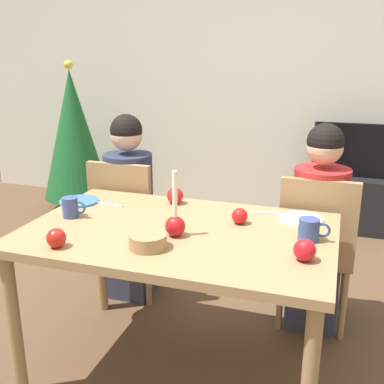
{
  "coord_description": "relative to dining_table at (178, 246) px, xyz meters",
  "views": [
    {
      "loc": [
        0.67,
        -1.85,
        1.53
      ],
      "look_at": [
        0.0,
        0.2,
        0.87
      ],
      "focal_mm": 43.26,
      "sensor_mm": 36.0,
      "label": 1
    }
  ],
  "objects": [
    {
      "name": "chair_right",
      "position": [
        0.59,
        0.61,
        -0.15
      ],
      "size": [
        0.4,
        0.4,
        0.9
      ],
      "color": "#99754C",
      "rests_on": "ground"
    },
    {
      "name": "bowl_walnuts",
      "position": [
        -0.05,
        -0.23,
        0.11
      ],
      "size": [
        0.16,
        0.16,
        0.06
      ],
      "primitive_type": "cylinder",
      "color": "#99754C",
      "rests_on": "dining_table"
    },
    {
      "name": "person_right_child",
      "position": [
        0.59,
        0.64,
        -0.1
      ],
      "size": [
        0.3,
        0.3,
        1.17
      ],
      "color": "#33384C",
      "rests_on": "ground"
    },
    {
      "name": "apple_far_edge",
      "position": [
        -0.14,
        0.35,
        0.13
      ],
      "size": [
        0.09,
        0.09,
        0.09
      ],
      "primitive_type": "sphere",
      "color": "red",
      "rests_on": "dining_table"
    },
    {
      "name": "apple_by_right_mug",
      "position": [
        0.25,
        0.16,
        0.12
      ],
      "size": [
        0.08,
        0.08,
        0.08
      ],
      "primitive_type": "sphere",
      "color": "red",
      "rests_on": "dining_table"
    },
    {
      "name": "plate_right",
      "position": [
        0.52,
        0.3,
        0.09
      ],
      "size": [
        0.21,
        0.21,
        0.01
      ],
      "primitive_type": "cylinder",
      "color": "white",
      "rests_on": "dining_table"
    },
    {
      "name": "candle_centerpiece",
      "position": [
        0.01,
        -0.08,
        0.15
      ],
      "size": [
        0.09,
        0.09,
        0.3
      ],
      "color": "red",
      "rests_on": "dining_table"
    },
    {
      "name": "fork_left",
      "position": [
        -0.47,
        0.21,
        0.09
      ],
      "size": [
        0.18,
        0.03,
        0.01
      ],
      "primitive_type": "cube",
      "rotation": [
        0.0,
        0.0,
        -0.1
      ],
      "color": "silver",
      "rests_on": "dining_table"
    },
    {
      "name": "mug_left",
      "position": [
        -0.55,
        -0.01,
        0.13
      ],
      "size": [
        0.12,
        0.08,
        0.1
      ],
      "color": "#33477F",
      "rests_on": "dining_table"
    },
    {
      "name": "plate_left",
      "position": [
        -0.64,
        0.2,
        0.09
      ],
      "size": [
        0.21,
        0.21,
        0.01
      ],
      "primitive_type": "cylinder",
      "color": "teal",
      "rests_on": "dining_table"
    },
    {
      "name": "tv_stand",
      "position": [
        0.83,
        2.3,
        -0.43
      ],
      "size": [
        0.64,
        0.4,
        0.48
      ],
      "primitive_type": "cube",
      "color": "black",
      "rests_on": "ground"
    },
    {
      "name": "chair_left",
      "position": [
        -0.56,
        0.61,
        -0.15
      ],
      "size": [
        0.4,
        0.4,
        0.9
      ],
      "color": "#99754C",
      "rests_on": "ground"
    },
    {
      "name": "dining_table",
      "position": [
        0.0,
        0.0,
        0.0
      ],
      "size": [
        1.4,
        0.9,
        0.75
      ],
      "color": "#99754C",
      "rests_on": "ground"
    },
    {
      "name": "ground_plane",
      "position": [
        0.0,
        0.0,
        -0.67
      ],
      "size": [
        7.68,
        7.68,
        0.0
      ],
      "primitive_type": "plane",
      "color": "brown"
    },
    {
      "name": "tv",
      "position": [
        0.83,
        2.3,
        0.04
      ],
      "size": [
        0.79,
        0.05,
        0.46
      ],
      "color": "black",
      "rests_on": "tv_stand"
    },
    {
      "name": "apple_near_candle",
      "position": [
        -0.41,
        -0.35,
        0.12
      ],
      "size": [
        0.08,
        0.08,
        0.08
      ],
      "primitive_type": "sphere",
      "color": "#B01C14",
      "rests_on": "dining_table"
    },
    {
      "name": "person_left_child",
      "position": [
        -0.56,
        0.64,
        -0.1
      ],
      "size": [
        0.3,
        0.3,
        1.17
      ],
      "color": "#33384C",
      "rests_on": "ground"
    },
    {
      "name": "mug_right",
      "position": [
        0.58,
        0.05,
        0.13
      ],
      "size": [
        0.14,
        0.09,
        0.1
      ],
      "color": "#33477F",
      "rests_on": "dining_table"
    },
    {
      "name": "fork_right",
      "position": [
        0.35,
        0.34,
        0.09
      ],
      "size": [
        0.18,
        0.05,
        0.01
      ],
      "primitive_type": "cube",
      "rotation": [
        0.0,
        0.0,
        0.2
      ],
      "color": "silver",
      "rests_on": "dining_table"
    },
    {
      "name": "christmas_tree",
      "position": [
        -1.8,
        2.0,
        0.09
      ],
      "size": [
        0.64,
        0.64,
        1.45
      ],
      "color": "brown",
      "rests_on": "ground"
    },
    {
      "name": "back_wall",
      "position": [
        0.0,
        2.6,
        0.63
      ],
      "size": [
        6.4,
        0.1,
        2.6
      ],
      "primitive_type": "cube",
      "color": "beige",
      "rests_on": "ground"
    },
    {
      "name": "apple_by_left_plate",
      "position": [
        0.57,
        -0.16,
        0.13
      ],
      "size": [
        0.09,
        0.09,
        0.09
      ],
      "primitive_type": "sphere",
      "color": "red",
      "rests_on": "dining_table"
    }
  ]
}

